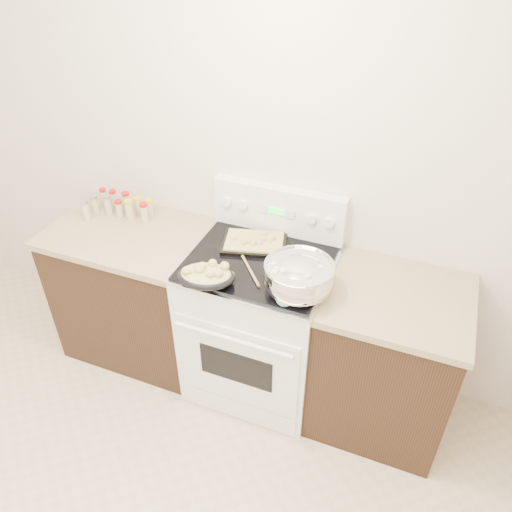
% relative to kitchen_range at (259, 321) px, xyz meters
% --- Properties ---
extents(counter_left, '(0.93, 0.67, 0.92)m').
position_rel_kitchen_range_xyz_m(counter_left, '(-0.83, 0.01, -0.03)').
color(counter_left, black).
rests_on(counter_left, ground).
extents(counter_right, '(0.73, 0.67, 0.92)m').
position_rel_kitchen_range_xyz_m(counter_right, '(0.73, 0.01, -0.03)').
color(counter_right, black).
rests_on(counter_right, ground).
extents(kitchen_range, '(0.78, 0.73, 1.22)m').
position_rel_kitchen_range_xyz_m(kitchen_range, '(0.00, 0.00, 0.00)').
color(kitchen_range, white).
rests_on(kitchen_range, ground).
extents(mixing_bowl, '(0.42, 0.42, 0.20)m').
position_rel_kitchen_range_xyz_m(mixing_bowl, '(0.27, -0.17, 0.53)').
color(mixing_bowl, silver).
rests_on(mixing_bowl, kitchen_range).
extents(roasting_pan, '(0.33, 0.26, 0.11)m').
position_rel_kitchen_range_xyz_m(roasting_pan, '(-0.17, -0.28, 0.50)').
color(roasting_pan, black).
rests_on(roasting_pan, kitchen_range).
extents(baking_sheet, '(0.40, 0.33, 0.06)m').
position_rel_kitchen_range_xyz_m(baking_sheet, '(-0.07, 0.11, 0.47)').
color(baking_sheet, black).
rests_on(baking_sheet, kitchen_range).
extents(wooden_spoon, '(0.20, 0.22, 0.04)m').
position_rel_kitchen_range_xyz_m(wooden_spoon, '(-0.05, -0.17, 0.46)').
color(wooden_spoon, olive).
rests_on(wooden_spoon, kitchen_range).
extents(blue_ladle, '(0.21, 0.23, 0.11)m').
position_rel_kitchen_range_xyz_m(blue_ladle, '(0.24, -0.28, 0.49)').
color(blue_ladle, '#82B3C2').
rests_on(blue_ladle, kitchen_range).
extents(spice_jars, '(0.40, 0.23, 0.13)m').
position_rel_kitchen_range_xyz_m(spice_jars, '(-0.97, 0.15, 0.49)').
color(spice_jars, '#BFB28C').
rests_on(spice_jars, counter_left).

